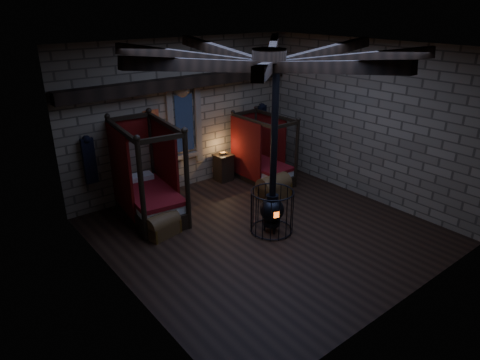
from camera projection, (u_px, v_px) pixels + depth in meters
room at (266, 70)px, 8.81m from camera, size 7.02×7.02×4.29m
bed_left at (149, 193)px, 10.74m from camera, size 1.46×2.41×2.39m
bed_right at (262, 165)px, 12.90m from camera, size 1.02×1.91×1.99m
trunk_left at (162, 225)px, 9.90m from camera, size 0.85×0.63×0.57m
trunk_right at (274, 187)px, 11.83m from camera, size 0.90×0.58×0.66m
nightstand_left at (167, 183)px, 11.82m from camera, size 0.55×0.54×0.95m
nightstand_right at (223, 167)px, 12.92m from camera, size 0.52×0.50×0.90m
stove at (272, 207)px, 9.94m from camera, size 1.01×1.01×4.05m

